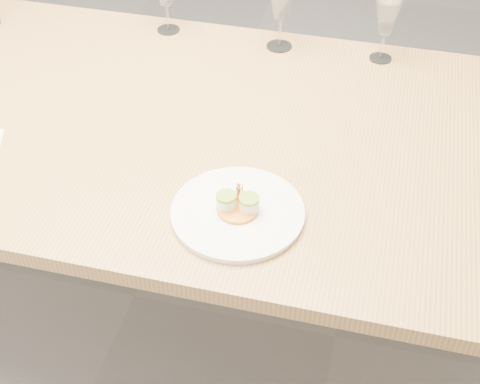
% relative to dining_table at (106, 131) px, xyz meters
% --- Properties ---
extents(ground, '(7.00, 7.00, 0.00)m').
position_rel_dining_table_xyz_m(ground, '(0.00, 0.00, -0.68)').
color(ground, slate).
rests_on(ground, ground).
extents(dining_table, '(2.40, 1.00, 0.75)m').
position_rel_dining_table_xyz_m(dining_table, '(0.00, 0.00, 0.00)').
color(dining_table, '#B0864D').
rests_on(dining_table, ground).
extents(dinner_plate, '(0.28, 0.28, 0.07)m').
position_rel_dining_table_xyz_m(dinner_plate, '(0.43, -0.29, 0.08)').
color(dinner_plate, white).
rests_on(dinner_plate, dining_table).
extents(wine_glass_2, '(0.08, 0.08, 0.21)m').
position_rel_dining_table_xyz_m(wine_glass_2, '(0.37, 0.41, 0.21)').
color(wine_glass_2, white).
rests_on(wine_glass_2, dining_table).
extents(wine_glass_3, '(0.07, 0.07, 0.18)m').
position_rel_dining_table_xyz_m(wine_glass_3, '(0.66, 0.42, 0.19)').
color(wine_glass_3, white).
rests_on(wine_glass_3, dining_table).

